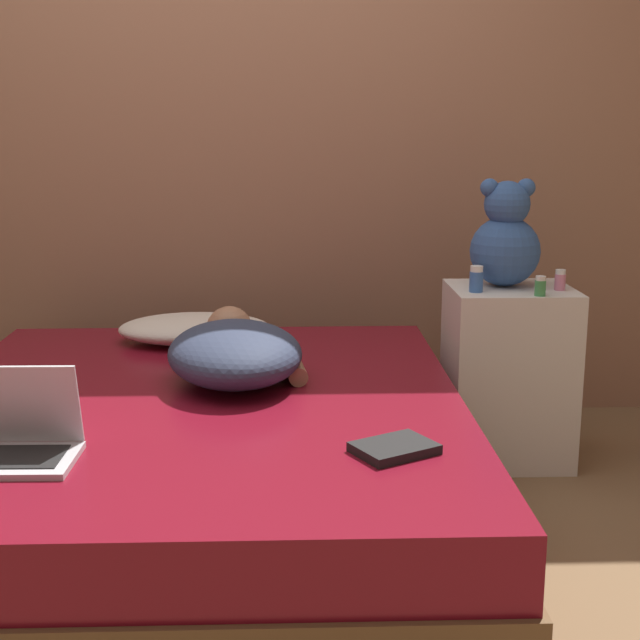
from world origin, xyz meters
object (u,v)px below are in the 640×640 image
(bottle_pink, at_px, (560,280))
(laptop, at_px, (11,439))
(bottle_blue, at_px, (476,279))
(bottle_green, at_px, (540,286))
(person_lying, at_px, (236,351))
(book, at_px, (394,448))
(teddy_bear, at_px, (505,240))
(pillow, at_px, (195,329))

(bottle_pink, bearing_deg, laptop, -147.93)
(bottle_blue, bearing_deg, laptop, -143.05)
(bottle_pink, relative_size, bottle_green, 1.07)
(laptop, height_order, bottle_blue, bottle_blue)
(person_lying, height_order, book, person_lying)
(book, bearing_deg, bottle_pink, 55.28)
(bottle_pink, relative_size, book, 0.31)
(teddy_bear, height_order, book, teddy_bear)
(pillow, height_order, laptop, laptop)
(teddy_bear, height_order, bottle_pink, teddy_bear)
(bottle_blue, distance_m, book, 1.09)
(person_lying, xyz_separation_m, bottle_green, (1.03, 0.24, 0.16))
(laptop, distance_m, teddy_bear, 1.85)
(bottle_green, distance_m, book, 1.12)
(pillow, xyz_separation_m, bottle_blue, (1.00, -0.15, 0.21))
(pillow, bearing_deg, bottle_pink, -5.72)
(laptop, relative_size, bottle_pink, 4.39)
(book, bearing_deg, bottle_blue, 68.07)
(laptop, distance_m, bottle_green, 1.80)
(pillow, height_order, bottle_pink, bottle_pink)
(pillow, relative_size, book, 2.38)
(person_lying, height_order, teddy_bear, teddy_bear)
(bottle_pink, bearing_deg, bottle_green, -134.32)
(teddy_bear, bearing_deg, bottle_pink, -26.55)
(person_lying, xyz_separation_m, bottle_pink, (1.13, 0.34, 0.16))
(bottle_pink, bearing_deg, pillow, 174.28)
(teddy_bear, xyz_separation_m, bottle_green, (0.08, -0.19, -0.13))
(pillow, distance_m, teddy_bear, 1.17)
(bottle_pink, xyz_separation_m, book, (-0.70, -1.01, -0.23))
(pillow, relative_size, laptop, 1.73)
(person_lying, relative_size, bottle_blue, 8.07)
(laptop, bearing_deg, bottle_blue, 37.86)
(pillow, xyz_separation_m, person_lying, (0.18, -0.47, 0.04))
(laptop, xyz_separation_m, bottle_pink, (1.63, 1.02, 0.20))
(pillow, relative_size, person_lying, 0.75)
(pillow, xyz_separation_m, book, (0.60, -1.14, -0.04))
(bottle_pink, bearing_deg, teddy_bear, 153.45)
(laptop, height_order, bottle_pink, bottle_pink)
(laptop, height_order, bottle_green, bottle_green)
(laptop, relative_size, teddy_bear, 0.83)
(laptop, bearing_deg, teddy_bear, 38.37)
(pillow, relative_size, bottle_pink, 7.61)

